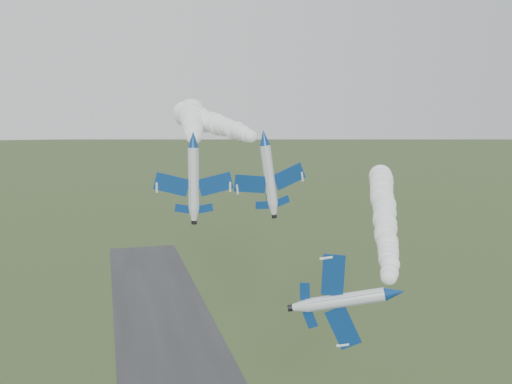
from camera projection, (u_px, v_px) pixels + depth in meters
jet_lead at (395, 293)px, 56.64m from camera, size 6.83×11.40×9.66m
smoke_trail_jet_lead at (384, 212)px, 87.41m from camera, size 26.85×54.95×4.50m
jet_pair_left at (193, 139)px, 73.01m from camera, size 10.27×12.14×2.99m
smoke_trail_jet_pair_left at (192, 121)px, 102.61m from camera, size 13.57×55.03×4.99m
jet_pair_right at (264, 137)px, 75.67m from camera, size 10.09×12.16×3.17m
smoke_trail_jet_pair_right at (210, 122)px, 102.72m from camera, size 8.75×52.32×4.69m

